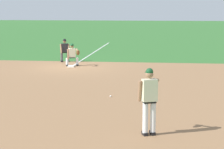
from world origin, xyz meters
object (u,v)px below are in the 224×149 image
(baseball, at_px, (111,96))
(umpire, at_px, (65,49))
(pitcher, at_px, (149,97))
(first_baseman, at_px, (73,54))
(first_base_bag, at_px, (71,66))

(baseball, bearing_deg, umpire, 22.24)
(baseball, distance_m, pitcher, 5.22)
(baseball, bearing_deg, pitcher, -160.84)
(baseball, bearing_deg, first_baseman, 21.41)
(baseball, bearing_deg, first_base_bag, 22.37)
(umpire, bearing_deg, first_base_bag, -158.22)
(first_baseman, bearing_deg, pitcher, -159.40)
(first_base_bag, distance_m, pitcher, 13.89)
(pitcher, bearing_deg, first_base_bag, 21.19)
(baseball, xyz_separation_m, umpire, (10.35, 4.23, 0.76))
(umpire, bearing_deg, baseball, -157.76)
(pitcher, distance_m, first_baseman, 14.22)
(baseball, xyz_separation_m, first_baseman, (8.48, 3.32, 0.69))
(baseball, height_order, umpire, umpire)
(first_baseman, height_order, umpire, umpire)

